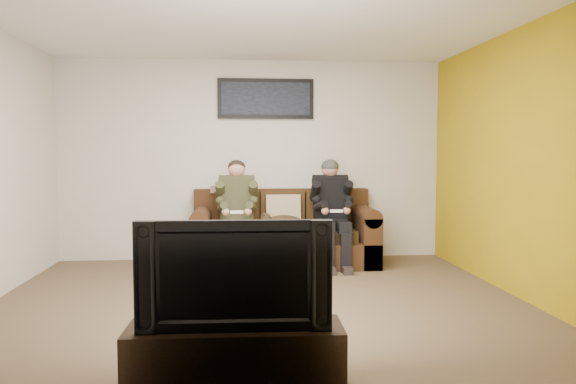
{
  "coord_description": "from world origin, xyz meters",
  "views": [
    {
      "loc": [
        -0.2,
        -5.15,
        1.4
      ],
      "look_at": [
        0.37,
        1.2,
        0.95
      ],
      "focal_mm": 35.0,
      "sensor_mm": 36.0,
      "label": 1
    }
  ],
  "objects": [
    {
      "name": "throw_pillow",
      "position": [
        0.37,
        1.87,
        0.66
      ],
      "size": [
        0.43,
        0.21,
        0.43
      ],
      "primitive_type": "cube",
      "rotation": [
        -0.21,
        0.0,
        0.0
      ],
      "color": "tan",
      "rests_on": "sofa"
    },
    {
      "name": "throw_blanket",
      "position": [
        -0.31,
        2.12,
        0.93
      ],
      "size": [
        0.46,
        0.23,
        0.08
      ],
      "primitive_type": "cube",
      "color": "tan",
      "rests_on": "sofa"
    },
    {
      "name": "ceiling",
      "position": [
        0.0,
        0.0,
        2.6
      ],
      "size": [
        5.0,
        5.0,
        0.0
      ],
      "primitive_type": "plane",
      "rotation": [
        3.14,
        0.0,
        0.0
      ],
      "color": "silver",
      "rests_on": "ground"
    },
    {
      "name": "cat",
      "position": [
        0.33,
        1.58,
        0.55
      ],
      "size": [
        0.66,
        0.26,
        0.24
      ],
      "color": "#3F2E18",
      "rests_on": "sofa"
    },
    {
      "name": "television",
      "position": [
        -0.22,
        -1.95,
        0.71
      ],
      "size": [
        1.1,
        0.17,
        0.63
      ],
      "primitive_type": "imported",
      "rotation": [
        0.0,
        0.0,
        -0.03
      ],
      "color": "black",
      "rests_on": "tv_stand"
    },
    {
      "name": "person_left",
      "position": [
        -0.21,
        1.64,
        0.74
      ],
      "size": [
        0.51,
        0.87,
        1.31
      ],
      "color": "#7A614C",
      "rests_on": "sofa"
    },
    {
      "name": "person_right",
      "position": [
        0.96,
        1.64,
        0.74
      ],
      "size": [
        0.51,
        0.86,
        1.32
      ],
      "color": "black",
      "rests_on": "sofa"
    },
    {
      "name": "tv_stand",
      "position": [
        -0.22,
        -1.95,
        0.2
      ],
      "size": [
        1.26,
        0.44,
        0.39
      ],
      "primitive_type": "cube",
      "rotation": [
        0.0,
        0.0,
        -0.03
      ],
      "color": "black",
      "rests_on": "ground"
    },
    {
      "name": "sofa",
      "position": [
        0.37,
        1.83,
        0.35
      ],
      "size": [
        2.26,
        0.98,
        0.93
      ],
      "color": "#382111",
      "rests_on": "ground"
    },
    {
      "name": "floor",
      "position": [
        0.0,
        0.0,
        0.0
      ],
      "size": [
        5.0,
        5.0,
        0.0
      ],
      "primitive_type": "plane",
      "color": "brown",
      "rests_on": "ground"
    },
    {
      "name": "wall_front",
      "position": [
        0.0,
        -2.25,
        1.3
      ],
      "size": [
        5.0,
        0.0,
        5.0
      ],
      "primitive_type": "plane",
      "rotation": [
        -1.57,
        0.0,
        0.0
      ],
      "color": "beige",
      "rests_on": "ground"
    },
    {
      "name": "accent_wall_right",
      "position": [
        2.49,
        0.0,
        1.3
      ],
      "size": [
        0.0,
        4.5,
        4.5
      ],
      "primitive_type": "plane",
      "rotation": [
        1.57,
        0.0,
        -1.57
      ],
      "color": "#B19411",
      "rests_on": "ground"
    },
    {
      "name": "framed_poster",
      "position": [
        0.17,
        2.22,
        2.1
      ],
      "size": [
        1.25,
        0.05,
        0.52
      ],
      "color": "black",
      "rests_on": "wall_back"
    },
    {
      "name": "wall_right",
      "position": [
        2.5,
        0.0,
        1.3
      ],
      "size": [
        0.0,
        4.5,
        4.5
      ],
      "primitive_type": "plane",
      "rotation": [
        1.57,
        0.0,
        -1.57
      ],
      "color": "beige",
      "rests_on": "ground"
    },
    {
      "name": "wall_back",
      "position": [
        0.0,
        2.25,
        1.3
      ],
      "size": [
        5.0,
        0.0,
        5.0
      ],
      "primitive_type": "plane",
      "rotation": [
        1.57,
        0.0,
        0.0
      ],
      "color": "beige",
      "rests_on": "ground"
    }
  ]
}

